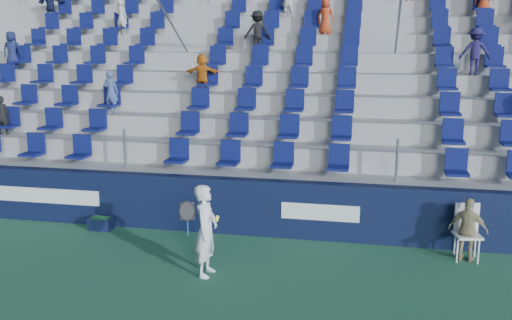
% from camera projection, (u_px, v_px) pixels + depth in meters
% --- Properties ---
extents(ground, '(70.00, 70.00, 0.00)m').
position_uv_depth(ground, '(209.00, 298.00, 9.22)').
color(ground, '#2C6844').
rests_on(ground, ground).
extents(sponsor_wall, '(24.00, 0.32, 1.20)m').
position_uv_depth(sponsor_wall, '(250.00, 207.00, 12.11)').
color(sponsor_wall, black).
rests_on(sponsor_wall, ground).
extents(grandstand, '(24.00, 8.17, 6.63)m').
position_uv_depth(grandstand, '(287.00, 107.00, 16.66)').
color(grandstand, '#A4A49E').
rests_on(grandstand, ground).
extents(tennis_player, '(0.69, 0.64, 1.64)m').
position_uv_depth(tennis_player, '(206.00, 230.00, 9.95)').
color(tennis_player, white).
rests_on(tennis_player, ground).
extents(line_judge_chair, '(0.54, 0.56, 1.05)m').
position_uv_depth(line_judge_chair, '(467.00, 227.00, 10.78)').
color(line_judge_chair, white).
rests_on(line_judge_chair, ground).
extents(line_judge, '(0.77, 0.51, 1.22)m').
position_uv_depth(line_judge, '(468.00, 230.00, 10.63)').
color(line_judge, tan).
rests_on(line_judge, ground).
extents(ball_bin, '(0.50, 0.33, 0.28)m').
position_uv_depth(ball_bin, '(101.00, 223.00, 12.46)').
color(ball_bin, '#0F1737').
rests_on(ball_bin, ground).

